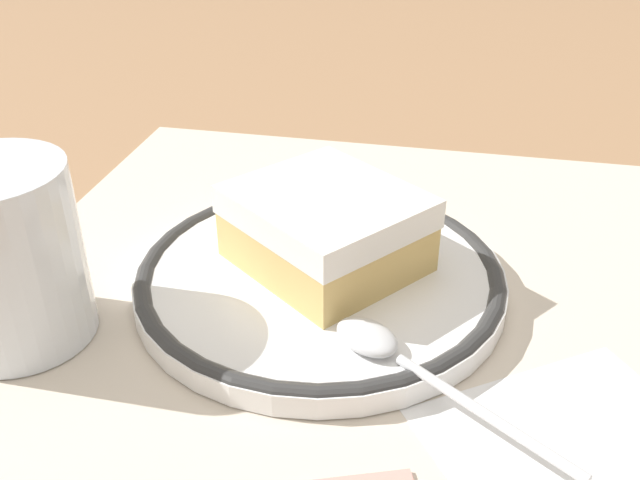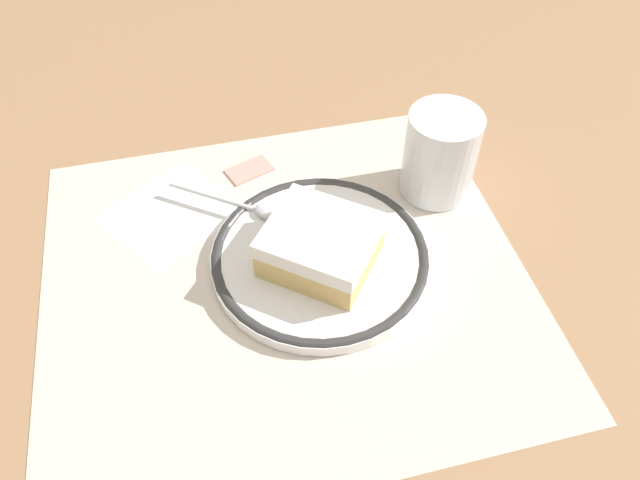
{
  "view_description": "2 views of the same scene",
  "coord_description": "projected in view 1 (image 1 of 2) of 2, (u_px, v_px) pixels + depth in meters",
  "views": [
    {
      "loc": [
        -0.03,
        0.34,
        0.24
      ],
      "look_at": [
        0.04,
        0.01,
        0.03
      ],
      "focal_mm": 39.62,
      "sensor_mm": 36.0,
      "label": 1
    },
    {
      "loc": [
        -0.05,
        -0.35,
        0.47
      ],
      "look_at": [
        0.04,
        0.01,
        0.03
      ],
      "focal_mm": 33.73,
      "sensor_mm": 36.0,
      "label": 2
    }
  ],
  "objects": [
    {
      "name": "cake_slice",
      "position": [
        326.0,
        228.0,
        0.4
      ],
      "size": [
        0.13,
        0.13,
        0.05
      ],
      "color": "#DBB76B",
      "rests_on": "plate"
    },
    {
      "name": "napkin",
      "position": [
        585.0,
        455.0,
        0.3
      ],
      "size": [
        0.16,
        0.16,
        0.0
      ],
      "primitive_type": "cube",
      "rotation": [
        0.0,
        0.0,
        3.73
      ],
      "color": "white",
      "rests_on": "placemat"
    },
    {
      "name": "cup",
      "position": [
        8.0,
        267.0,
        0.36
      ],
      "size": [
        0.08,
        0.08,
        0.1
      ],
      "color": "silver",
      "rests_on": "placemat"
    },
    {
      "name": "ground_plane",
      "position": [
        384.0,
        289.0,
        0.42
      ],
      "size": [
        2.4,
        2.4,
        0.0
      ],
      "primitive_type": "plane",
      "color": "#9E7551"
    },
    {
      "name": "placemat",
      "position": [
        384.0,
        288.0,
        0.42
      ],
      "size": [
        0.46,
        0.42,
        0.0
      ],
      "primitive_type": "cube",
      "color": "beige",
      "rests_on": "ground_plane"
    },
    {
      "name": "plate",
      "position": [
        320.0,
        276.0,
        0.41
      ],
      "size": [
        0.21,
        0.21,
        0.02
      ],
      "color": "white",
      "rests_on": "placemat"
    },
    {
      "name": "spoon",
      "position": [
        396.0,
        353.0,
        0.34
      ],
      "size": [
        0.12,
        0.09,
        0.01
      ],
      "color": "silver",
      "rests_on": "plate"
    }
  ]
}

